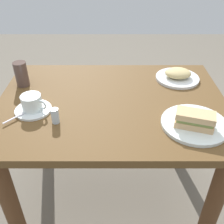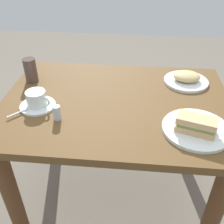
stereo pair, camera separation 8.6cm
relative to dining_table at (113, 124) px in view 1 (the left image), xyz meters
name	(u,v)px [view 1 (the left image)]	position (x,y,z in m)	size (l,w,h in m)	color
ground_plane	(113,196)	(0.00, 0.00, -0.56)	(6.00, 6.00, 0.00)	#70685A
dining_table	(113,124)	(0.00, 0.00, 0.00)	(1.07, 0.77, 0.70)	brown
sandwich_plate	(196,124)	(0.34, -0.19, 0.15)	(0.27, 0.27, 0.01)	white
sandwich_front	(196,120)	(0.32, -0.21, 0.19)	(0.16, 0.11, 0.06)	tan
coffee_saucer	(35,110)	(-0.35, -0.08, 0.14)	(0.16, 0.16, 0.01)	white
coffee_cup	(33,102)	(-0.34, -0.08, 0.19)	(0.11, 0.09, 0.07)	white
spoon	(18,116)	(-0.40, -0.14, 0.15)	(0.07, 0.08, 0.01)	silver
side_plate	(178,78)	(0.35, 0.21, 0.15)	(0.23, 0.23, 0.01)	white
side_food_pile	(179,73)	(0.35, 0.21, 0.18)	(0.14, 0.11, 0.04)	tan
salt_shaker	(56,116)	(-0.23, -0.16, 0.17)	(0.03, 0.03, 0.07)	silver
drinking_glass	(23,74)	(-0.45, 0.15, 0.20)	(0.06, 0.06, 0.12)	#503C35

